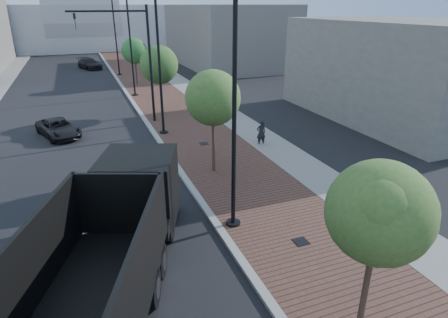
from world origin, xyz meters
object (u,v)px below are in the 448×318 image
object	(u,v)px
dark_car_mid	(58,128)
white_sedan	(108,247)
dump_truck	(116,251)
pedestrian	(261,133)

from	to	relation	value
dark_car_mid	white_sedan	bearing A→B (deg)	-103.07
white_sedan	dark_car_mid	distance (m)	14.96
dump_truck	white_sedan	xyz separation A→B (m)	(-0.18, 1.31, -0.68)
pedestrian	white_sedan	bearing A→B (deg)	42.54
dump_truck	pedestrian	xyz separation A→B (m)	(9.56, 9.88, -0.68)
dump_truck	pedestrian	bearing A→B (deg)	67.31
white_sedan	dump_truck	bearing A→B (deg)	-87.91
dark_car_mid	pedestrian	bearing A→B (deg)	-48.48
white_sedan	dark_car_mid	bearing A→B (deg)	91.06
dark_car_mid	dump_truck	bearing A→B (deg)	-102.98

